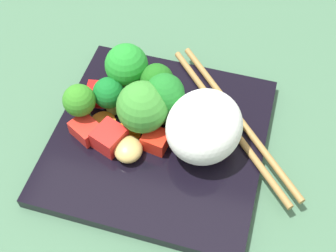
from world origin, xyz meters
TOP-DOWN VIEW (x-y plane):
  - ground_plane at (0.00, 0.00)cm, footprint 110.00×110.00cm
  - square_plate at (0.00, 0.00)cm, footprint 23.73×23.73cm
  - rice_mound at (0.37, 4.94)cm, footprint 10.38×9.84cm
  - broccoli_floret_0 at (-0.62, -1.91)cm, footprint 5.66×5.66cm
  - broccoli_floret_1 at (-2.30, -6.40)cm, footprint 3.58×3.58cm
  - broccoli_floret_2 at (-5.49, -5.21)cm, footprint 4.92×4.92cm
  - broccoli_floret_3 at (-4.69, -1.49)cm, footprint 3.84×3.84cm
  - broccoli_floret_4 at (-2.56, 0.21)cm, footprint 4.32×4.32cm
  - broccoli_floret_5 at (-0.28, -8.94)cm, footprint 3.60×3.60cm
  - carrot_slice_0 at (-1.68, -3.73)cm, footprint 2.93×2.93cm
  - carrot_slice_1 at (0.77, -3.41)cm, footprint 3.84×3.84cm
  - carrot_slice_2 at (-0.09, -6.55)cm, footprint 4.05×4.05cm
  - carrot_slice_3 at (-5.48, -7.43)cm, footprint 2.46×2.46cm
  - pepper_chunk_0 at (1.28, -0.18)cm, footprint 2.85×3.00cm
  - pepper_chunk_1 at (2.37, -4.89)cm, footprint 4.00×3.90cm
  - pepper_chunk_2 at (-3.55, -8.14)cm, footprint 3.65×3.70cm
  - pepper_chunk_3 at (-3.67, -3.27)cm, footprint 2.39×2.62cm
  - pepper_chunk_4 at (1.80, -7.90)cm, footprint 3.68×3.93cm
  - chicken_piece_1 at (3.16, -2.52)cm, footprint 4.02×3.87cm
  - chopstick_pair at (-4.13, 7.57)cm, footprint 19.34×17.72cm

SIDE VIEW (x-z plane):
  - ground_plane at x=0.00cm, z-range -2.00..0.00cm
  - square_plate at x=0.00cm, z-range 0.00..1.43cm
  - carrot_slice_2 at x=-0.09cm, z-range 1.43..1.95cm
  - carrot_slice_1 at x=0.77cm, z-range 1.43..1.98cm
  - carrot_slice_0 at x=-1.68cm, z-range 1.43..2.02cm
  - carrot_slice_3 at x=-5.48cm, z-range 1.43..2.15cm
  - chopstick_pair at x=-4.13cm, z-range 1.43..2.18cm
  - pepper_chunk_3 at x=-3.67cm, z-range 1.43..2.66cm
  - pepper_chunk_2 at x=-3.55cm, z-range 1.43..2.83cm
  - pepper_chunk_4 at x=1.80cm, z-range 1.43..3.25cm
  - pepper_chunk_0 at x=1.28cm, z-range 1.43..3.41cm
  - chicken_piece_1 at x=3.16cm, z-range 1.43..3.44cm
  - pepper_chunk_1 at x=2.37cm, z-range 1.43..3.81cm
  - broccoli_floret_1 at x=-2.30cm, z-range 1.76..6.56cm
  - broccoli_floret_5 at x=-0.28cm, z-range 2.07..7.50cm
  - broccoli_floret_3 at x=-4.69cm, z-range 2.01..7.82cm
  - rice_mound at x=0.37cm, z-range 1.43..8.55cm
  - broccoli_floret_0 at x=-0.62cm, z-range 1.84..8.58cm
  - broccoli_floret_4 at x=-2.56cm, z-range 2.27..8.97cm
  - broccoli_floret_2 at x=-5.49cm, z-range 2.29..9.27cm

